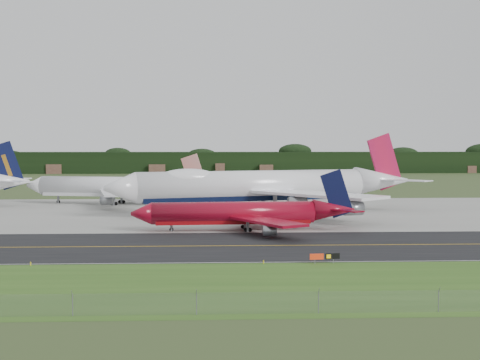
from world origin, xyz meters
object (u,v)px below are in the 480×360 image
jet_red_737 (246,214)px  taxiway_sign (325,257)px  jet_ba_747 (263,186)px  jet_star_tail (117,187)px

jet_red_737 → taxiway_sign: bearing=-76.1°
jet_ba_747 → jet_star_tail: bearing=145.6°
jet_red_737 → jet_star_tail: size_ratio=0.82×
jet_red_737 → jet_star_tail: bearing=119.8°
jet_ba_747 → jet_red_737: 31.33m
jet_ba_747 → taxiway_sign: bearing=-87.1°
jet_ba_747 → jet_star_tail: jet_ba_747 is taller
jet_ba_747 → jet_star_tail: (-38.23, 26.21, -1.92)m
jet_red_737 → jet_ba_747: bearing=79.5°
jet_red_737 → taxiway_sign: 37.66m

